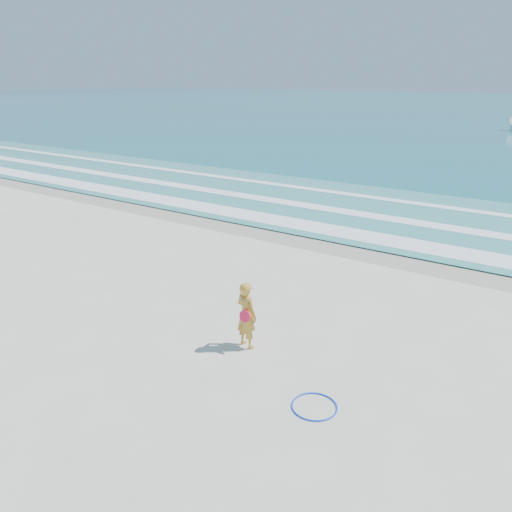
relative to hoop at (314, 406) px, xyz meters
The scene contains 8 objects.
ground 3.90m from the hoop, behind, with size 400.00×400.00×0.00m, color silver.
wet_sand 9.63m from the hoop, 113.88° to the left, with size 400.00×2.40×0.00m, color #B2A893.
shallow 14.35m from the hoop, 105.77° to the left, with size 400.00×10.00×0.01m, color #59B7AD.
foam_near 10.83m from the hoop, 111.09° to the left, with size 400.00×1.40×0.01m, color white.
foam_mid 13.58m from the hoop, 106.68° to the left, with size 400.00×0.90×0.01m, color white.
foam_far 16.77m from the hoop, 103.44° to the left, with size 400.00×0.60×0.01m, color white.
hoop is the anchor object (origin of this frame).
woman 2.64m from the hoop, 154.38° to the left, with size 0.62×0.48×1.53m.
Camera 1 is at (7.31, -6.67, 5.65)m, focal length 35.00 mm.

